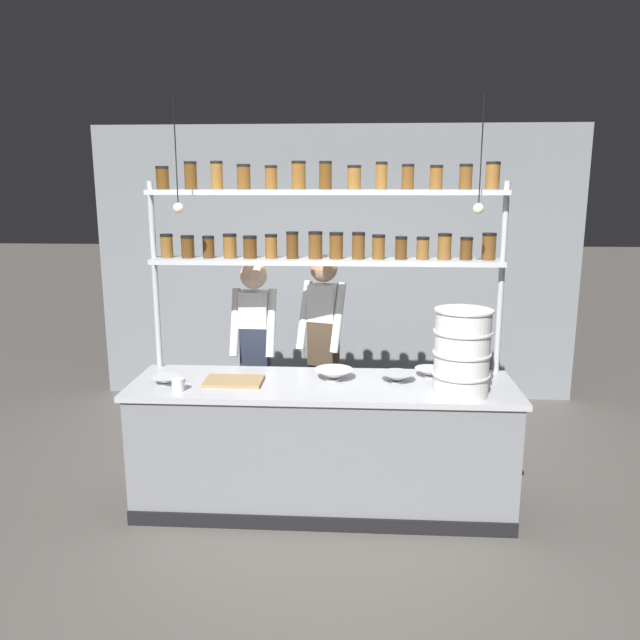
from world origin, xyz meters
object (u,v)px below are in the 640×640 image
at_px(prep_bowl_near_right, 430,373).
at_px(chef_center, 323,344).
at_px(chef_left, 255,350).
at_px(prep_bowl_center_front, 334,374).
at_px(serving_cup_front, 178,385).
at_px(container_stack, 462,352).
at_px(prep_bowl_center_back, 166,380).
at_px(cutting_board, 234,381).
at_px(spice_shelf_unit, 326,232).
at_px(prep_bowl_near_left, 397,377).

bearing_deg(prep_bowl_near_right, chef_center, 144.58).
distance_m(chef_left, prep_bowl_near_right, 1.43).
xyz_separation_m(prep_bowl_center_front, serving_cup_front, (-1.03, -0.32, 0.01)).
bearing_deg(container_stack, prep_bowl_center_back, 177.63).
relative_size(chef_left, prep_bowl_near_right, 7.60).
bearing_deg(prep_bowl_center_front, cutting_board, -170.22).
xyz_separation_m(chef_center, serving_cup_front, (-0.92, -1.00, -0.04)).
bearing_deg(serving_cup_front, prep_bowl_center_front, 17.14).
distance_m(spice_shelf_unit, prep_bowl_near_left, 1.15).
bearing_deg(chef_left, cutting_board, -91.08).
bearing_deg(prep_bowl_near_left, cutting_board, -175.26).
distance_m(prep_bowl_center_front, prep_bowl_near_right, 0.70).
bearing_deg(cutting_board, serving_cup_front, -149.50).
distance_m(prep_bowl_near_left, prep_bowl_near_right, 0.28).
relative_size(container_stack, cutting_board, 1.43).
bearing_deg(spice_shelf_unit, cutting_board, -149.70).
distance_m(prep_bowl_near_left, serving_cup_front, 1.50).
xyz_separation_m(cutting_board, prep_bowl_center_front, (0.69, 0.12, 0.03)).
bearing_deg(cutting_board, prep_bowl_center_front, 9.78).
relative_size(chef_left, prep_bowl_near_left, 7.09).
distance_m(chef_center, cutting_board, 0.99).
xyz_separation_m(spice_shelf_unit, prep_bowl_center_back, (-1.08, -0.42, -0.99)).
bearing_deg(prep_bowl_center_back, prep_bowl_near_right, 9.01).
relative_size(spice_shelf_unit, cutting_board, 6.41).
relative_size(cutting_board, serving_cup_front, 4.71).
distance_m(spice_shelf_unit, chef_left, 1.19).
xyz_separation_m(chef_center, prep_bowl_near_left, (0.56, -0.71, -0.06)).
bearing_deg(cutting_board, chef_center, 54.08).
distance_m(chef_left, prep_bowl_near_left, 1.26).
distance_m(container_stack, cutting_board, 1.57).
distance_m(chef_center, prep_bowl_near_left, 0.90).
distance_m(chef_left, chef_center, 0.56).
distance_m(chef_center, prep_bowl_center_back, 1.35).
height_order(prep_bowl_center_front, prep_bowl_near_right, prep_bowl_center_front).
height_order(cutting_board, prep_bowl_center_back, prep_bowl_center_back).
height_order(chef_center, serving_cup_front, chef_center).
height_order(prep_bowl_center_front, serving_cup_front, serving_cup_front).
xyz_separation_m(chef_left, prep_bowl_center_back, (-0.50, -0.77, -0.02)).
height_order(prep_bowl_near_left, prep_bowl_center_back, prep_bowl_near_left).
height_order(cutting_board, serving_cup_front, serving_cup_front).
height_order(spice_shelf_unit, chef_center, spice_shelf_unit).
relative_size(spice_shelf_unit, chef_center, 1.48).
height_order(chef_center, cutting_board, chef_center).
xyz_separation_m(chef_left, chef_center, (0.55, 0.09, 0.04)).
xyz_separation_m(chef_left, prep_bowl_center_front, (0.66, -0.59, -0.01)).
relative_size(chef_left, prep_bowl_center_back, 8.26).
bearing_deg(serving_cup_front, prep_bowl_near_left, 11.21).
height_order(container_stack, prep_bowl_center_back, container_stack).
relative_size(prep_bowl_near_left, serving_cup_front, 2.79).
relative_size(prep_bowl_near_right, serving_cup_front, 2.60).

